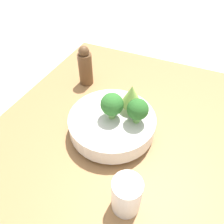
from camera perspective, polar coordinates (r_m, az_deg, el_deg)
ground_plane at (r=0.74m, az=3.97°, el=-5.71°), size 6.00×6.00×0.00m
table at (r=0.72m, az=4.04°, el=-4.79°), size 0.90×0.83×0.04m
bowl at (r=0.67m, az=0.00°, el=-2.93°), size 0.26×0.26×0.07m
broccoli_floret_back at (r=0.60m, az=6.72°, el=0.59°), size 0.06×0.06×0.08m
broccoli_floret_center at (r=0.61m, az=-0.00°, el=1.93°), size 0.07×0.07×0.08m
romanesco_piece_far at (r=0.64m, az=4.75°, el=4.46°), size 0.06×0.06×0.09m
cup at (r=0.53m, az=3.82°, el=-20.87°), size 0.07×0.07×0.10m
pepper_mill at (r=0.85m, az=-6.99°, el=11.69°), size 0.05×0.05×0.16m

